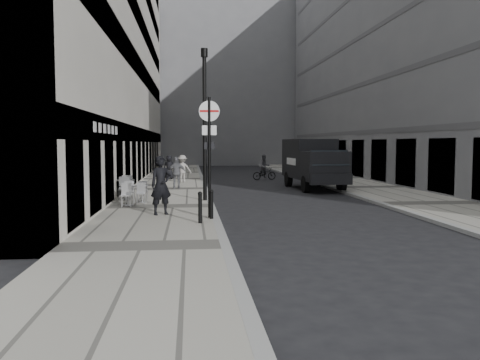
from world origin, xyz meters
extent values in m
plane|color=black|center=(0.00, 0.00, 0.00)|extent=(120.00, 120.00, 0.00)
cube|color=#A5A095|center=(-2.00, 18.00, 0.06)|extent=(4.00, 60.00, 0.12)
cube|color=#A5A095|center=(9.00, 18.00, 0.06)|extent=(4.00, 60.00, 0.12)
cube|color=silver|center=(-6.00, 24.50, 9.00)|extent=(4.00, 45.00, 18.00)
cube|color=slate|center=(14.00, 24.50, 10.00)|extent=(6.00, 45.00, 20.00)
cube|color=slate|center=(1.50, 56.00, 11.00)|extent=(24.00, 16.00, 22.00)
imported|color=black|center=(-1.82, 7.93, 1.12)|extent=(0.86, 0.72, 2.01)
cylinder|color=black|center=(-0.20, 7.09, 2.08)|extent=(0.10, 0.10, 3.92)
cylinder|color=white|center=(-0.20, 7.09, 3.59)|extent=(0.67, 0.09, 0.67)
cube|color=#B21414|center=(-0.20, 7.07, 3.59)|extent=(0.62, 0.06, 0.07)
cube|color=white|center=(-0.20, 7.12, 2.98)|extent=(0.47, 0.06, 0.31)
cylinder|color=black|center=(-0.20, 12.19, 3.21)|extent=(0.16, 0.16, 6.17)
cylinder|color=black|center=(-0.20, 12.19, 6.34)|extent=(0.29, 0.29, 0.36)
cylinder|color=black|center=(-0.53, 5.96, 0.57)|extent=(0.12, 0.12, 0.90)
cylinder|color=black|center=(-0.15, 6.83, 0.56)|extent=(0.12, 0.12, 0.89)
cylinder|color=black|center=(5.13, 16.23, 0.44)|extent=(0.35, 0.89, 0.87)
cylinder|color=black|center=(7.06, 16.33, 0.44)|extent=(0.35, 0.89, 0.87)
cylinder|color=black|center=(4.94, 19.95, 0.44)|extent=(0.35, 0.89, 0.87)
cylinder|color=black|center=(6.87, 20.04, 0.44)|extent=(0.35, 0.89, 0.87)
cube|color=black|center=(5.95, 19.12, 1.69)|extent=(2.38, 4.04, 2.19)
cube|color=black|center=(6.10, 16.17, 1.37)|extent=(2.28, 2.08, 1.53)
cube|color=#1E2328|center=(6.14, 15.35, 1.80)|extent=(1.93, 0.48, 0.81)
imported|color=black|center=(4.32, 25.47, 0.43)|extent=(1.73, 0.86, 0.87)
imported|color=#504F54|center=(4.32, 25.47, 0.96)|extent=(0.89, 0.75, 1.64)
imported|color=slate|center=(-1.53, 17.94, 0.97)|extent=(1.01, 0.46, 1.70)
imported|color=#9A958E|center=(-1.29, 22.32, 0.97)|extent=(1.17, 0.77, 1.69)
imported|color=black|center=(-2.22, 25.16, 0.93)|extent=(0.85, 0.61, 1.61)
cylinder|color=silver|center=(-3.26, 10.69, 0.14)|extent=(0.45, 0.45, 0.03)
cylinder|color=silver|center=(-3.26, 10.69, 0.51)|extent=(0.06, 0.06, 0.75)
cylinder|color=silver|center=(-3.26, 10.69, 0.88)|extent=(0.71, 0.71, 0.03)
cylinder|color=#A9A9AB|center=(-3.60, 12.78, 0.14)|extent=(0.50, 0.50, 0.03)
cylinder|color=#A9A9AB|center=(-3.60, 12.78, 0.55)|extent=(0.07, 0.07, 0.83)
cylinder|color=#A9A9AB|center=(-3.60, 12.78, 0.97)|extent=(0.79, 0.79, 0.03)
cylinder|color=#ADACAF|center=(-2.80, 11.65, 0.13)|extent=(0.41, 0.41, 0.03)
cylinder|color=#ADACAF|center=(-2.80, 11.65, 0.48)|extent=(0.06, 0.06, 0.69)
cylinder|color=#ADACAF|center=(-2.80, 11.65, 0.82)|extent=(0.66, 0.66, 0.03)
camera|label=1|loc=(-0.84, -9.45, 2.56)|focal=38.00mm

